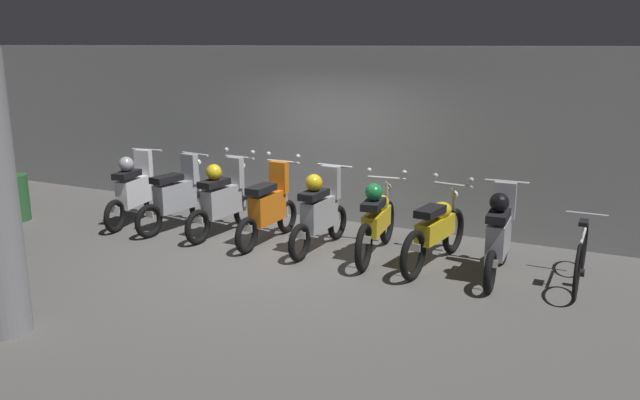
{
  "coord_description": "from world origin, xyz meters",
  "views": [
    {
      "loc": [
        4.25,
        -7.48,
        2.91
      ],
      "look_at": [
        0.45,
        0.45,
        0.75
      ],
      "focal_mm": 35.87,
      "sensor_mm": 36.0,
      "label": 1
    }
  ],
  "objects_px": {
    "motorbike_slot_7": "(499,234)",
    "trash_bin": "(15,198)",
    "motorbike_slot_6": "(436,230)",
    "motorbike_slot_4": "(320,211)",
    "motorbike_slot_1": "(177,197)",
    "motorbike_slot_0": "(134,189)",
    "motorbike_slot_5": "(377,220)",
    "bicycle": "(581,258)",
    "motorbike_slot_2": "(223,199)",
    "motorbike_slot_3": "(269,208)"
  },
  "relations": [
    {
      "from": "motorbike_slot_5",
      "to": "motorbike_slot_6",
      "type": "distance_m",
      "value": 0.85
    },
    {
      "from": "motorbike_slot_5",
      "to": "motorbike_slot_6",
      "type": "xyz_separation_m",
      "value": [
        0.85,
        -0.02,
        -0.04
      ]
    },
    {
      "from": "motorbike_slot_3",
      "to": "motorbike_slot_4",
      "type": "xyz_separation_m",
      "value": [
        0.84,
        0.01,
        0.04
      ]
    },
    {
      "from": "motorbike_slot_4",
      "to": "motorbike_slot_5",
      "type": "distance_m",
      "value": 0.84
    },
    {
      "from": "motorbike_slot_2",
      "to": "motorbike_slot_4",
      "type": "distance_m",
      "value": 1.69
    },
    {
      "from": "motorbike_slot_4",
      "to": "motorbike_slot_7",
      "type": "distance_m",
      "value": 2.53
    },
    {
      "from": "motorbike_slot_3",
      "to": "motorbike_slot_6",
      "type": "relative_size",
      "value": 0.87
    },
    {
      "from": "motorbike_slot_2",
      "to": "motorbike_slot_7",
      "type": "height_order",
      "value": "motorbike_slot_2"
    },
    {
      "from": "motorbike_slot_2",
      "to": "motorbike_slot_5",
      "type": "xyz_separation_m",
      "value": [
        2.53,
        0.05,
        -0.04
      ]
    },
    {
      "from": "motorbike_slot_5",
      "to": "motorbike_slot_0",
      "type": "bearing_deg",
      "value": -178.42
    },
    {
      "from": "motorbike_slot_1",
      "to": "motorbike_slot_2",
      "type": "distance_m",
      "value": 0.84
    },
    {
      "from": "motorbike_slot_6",
      "to": "bicycle",
      "type": "distance_m",
      "value": 1.82
    },
    {
      "from": "motorbike_slot_4",
      "to": "motorbike_slot_3",
      "type": "bearing_deg",
      "value": -179.47
    },
    {
      "from": "motorbike_slot_7",
      "to": "motorbike_slot_3",
      "type": "bearing_deg",
      "value": 179.42
    },
    {
      "from": "motorbike_slot_1",
      "to": "motorbike_slot_5",
      "type": "bearing_deg",
      "value": 1.52
    },
    {
      "from": "motorbike_slot_3",
      "to": "motorbike_slot_4",
      "type": "height_order",
      "value": "motorbike_slot_3"
    },
    {
      "from": "motorbike_slot_6",
      "to": "motorbike_slot_4",
      "type": "bearing_deg",
      "value": -178.38
    },
    {
      "from": "motorbike_slot_5",
      "to": "bicycle",
      "type": "distance_m",
      "value": 2.67
    },
    {
      "from": "motorbike_slot_7",
      "to": "bicycle",
      "type": "xyz_separation_m",
      "value": [
        0.97,
        0.13,
        -0.2
      ]
    },
    {
      "from": "motorbike_slot_3",
      "to": "motorbike_slot_5",
      "type": "xyz_separation_m",
      "value": [
        1.69,
        0.07,
        0.0
      ]
    },
    {
      "from": "motorbike_slot_1",
      "to": "motorbike_slot_7",
      "type": "bearing_deg",
      "value": -0.21
    },
    {
      "from": "motorbike_slot_7",
      "to": "trash_bin",
      "type": "height_order",
      "value": "motorbike_slot_7"
    },
    {
      "from": "motorbike_slot_7",
      "to": "motorbike_slot_2",
      "type": "bearing_deg",
      "value": 179.15
    },
    {
      "from": "motorbike_slot_3",
      "to": "motorbike_slot_0",
      "type": "bearing_deg",
      "value": -179.04
    },
    {
      "from": "motorbike_slot_0",
      "to": "bicycle",
      "type": "height_order",
      "value": "motorbike_slot_0"
    },
    {
      "from": "motorbike_slot_1",
      "to": "motorbike_slot_0",
      "type": "bearing_deg",
      "value": -178.17
    },
    {
      "from": "motorbike_slot_0",
      "to": "motorbike_slot_3",
      "type": "bearing_deg",
      "value": 0.96
    },
    {
      "from": "motorbike_slot_1",
      "to": "motorbike_slot_4",
      "type": "xyz_separation_m",
      "value": [
        2.53,
        0.02,
        0.04
      ]
    },
    {
      "from": "motorbike_slot_0",
      "to": "bicycle",
      "type": "distance_m",
      "value": 6.89
    },
    {
      "from": "motorbike_slot_1",
      "to": "motorbike_slot_6",
      "type": "relative_size",
      "value": 0.86
    },
    {
      "from": "motorbike_slot_3",
      "to": "motorbike_slot_4",
      "type": "bearing_deg",
      "value": 0.53
    },
    {
      "from": "motorbike_slot_2",
      "to": "motorbike_slot_3",
      "type": "height_order",
      "value": "same"
    },
    {
      "from": "motorbike_slot_1",
      "to": "motorbike_slot_5",
      "type": "xyz_separation_m",
      "value": [
        3.37,
        0.09,
        0.0
      ]
    },
    {
      "from": "motorbike_slot_6",
      "to": "bicycle",
      "type": "xyz_separation_m",
      "value": [
        1.81,
        0.04,
        -0.13
      ]
    },
    {
      "from": "motorbike_slot_0",
      "to": "motorbike_slot_1",
      "type": "height_order",
      "value": "same"
    },
    {
      "from": "motorbike_slot_6",
      "to": "trash_bin",
      "type": "xyz_separation_m",
      "value": [
        -7.0,
        -0.86,
        -0.1
      ]
    },
    {
      "from": "motorbike_slot_1",
      "to": "motorbike_slot_6",
      "type": "xyz_separation_m",
      "value": [
        4.22,
        0.07,
        -0.03
      ]
    },
    {
      "from": "motorbike_slot_0",
      "to": "motorbike_slot_3",
      "type": "height_order",
      "value": "motorbike_slot_3"
    },
    {
      "from": "motorbike_slot_2",
      "to": "motorbike_slot_5",
      "type": "bearing_deg",
      "value": 1.03
    },
    {
      "from": "motorbike_slot_5",
      "to": "trash_bin",
      "type": "bearing_deg",
      "value": -171.89
    },
    {
      "from": "motorbike_slot_2",
      "to": "bicycle",
      "type": "height_order",
      "value": "motorbike_slot_2"
    },
    {
      "from": "trash_bin",
      "to": "motorbike_slot_0",
      "type": "bearing_deg",
      "value": 21.47
    },
    {
      "from": "motorbike_slot_0",
      "to": "motorbike_slot_5",
      "type": "xyz_separation_m",
      "value": [
        4.22,
        0.12,
        -0.04
      ]
    },
    {
      "from": "motorbike_slot_5",
      "to": "motorbike_slot_3",
      "type": "bearing_deg",
      "value": -177.48
    },
    {
      "from": "motorbike_slot_7",
      "to": "bicycle",
      "type": "bearing_deg",
      "value": 7.32
    },
    {
      "from": "motorbike_slot_0",
      "to": "motorbike_slot_4",
      "type": "distance_m",
      "value": 3.38
    },
    {
      "from": "bicycle",
      "to": "motorbike_slot_1",
      "type": "bearing_deg",
      "value": -178.99
    },
    {
      "from": "motorbike_slot_5",
      "to": "motorbike_slot_7",
      "type": "relative_size",
      "value": 1.16
    },
    {
      "from": "motorbike_slot_3",
      "to": "trash_bin",
      "type": "xyz_separation_m",
      "value": [
        -4.47,
        -0.8,
        -0.14
      ]
    },
    {
      "from": "motorbike_slot_6",
      "to": "motorbike_slot_7",
      "type": "relative_size",
      "value": 1.16
    }
  ]
}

